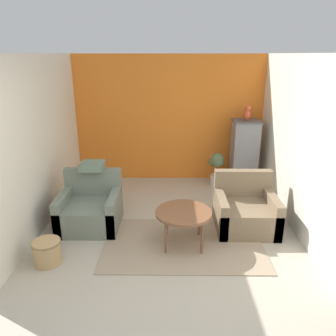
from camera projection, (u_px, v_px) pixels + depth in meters
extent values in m
plane|color=#B2A893|center=(166.00, 306.00, 3.33)|extent=(20.00, 20.00, 0.00)
cube|color=orange|center=(169.00, 119.00, 6.42)|extent=(3.76, 0.06, 2.44)
cube|color=silver|center=(39.00, 143.00, 4.68)|extent=(0.06, 3.67, 2.44)
cube|color=silver|center=(298.00, 144.00, 4.64)|extent=(0.06, 3.67, 2.44)
cube|color=gray|center=(183.00, 244.00, 4.42)|extent=(2.13, 1.35, 0.01)
cylinder|color=brown|center=(184.00, 213.00, 4.27)|extent=(0.74, 0.74, 0.04)
cylinder|color=brown|center=(166.00, 238.00, 4.14)|extent=(0.04, 0.04, 0.45)
cylinder|color=brown|center=(202.00, 238.00, 4.13)|extent=(0.04, 0.04, 0.45)
cylinder|color=brown|center=(166.00, 221.00, 4.57)|extent=(0.04, 0.04, 0.45)
cylinder|color=brown|center=(199.00, 221.00, 4.57)|extent=(0.04, 0.04, 0.45)
cube|color=slate|center=(90.00, 215.00, 4.82)|extent=(0.85, 0.81, 0.38)
cube|color=slate|center=(93.00, 181.00, 5.01)|extent=(0.85, 0.14, 0.41)
cube|color=slate|center=(65.00, 210.00, 4.80)|extent=(0.12, 0.81, 0.52)
cube|color=slate|center=(115.00, 210.00, 4.80)|extent=(0.12, 0.81, 0.52)
cube|color=#7A664C|center=(245.00, 217.00, 4.76)|extent=(0.85, 0.81, 0.38)
cube|color=#7A664C|center=(243.00, 183.00, 4.95)|extent=(0.85, 0.14, 0.41)
cube|color=#7A664C|center=(220.00, 212.00, 4.74)|extent=(0.12, 0.81, 0.52)
cube|color=#7A664C|center=(271.00, 212.00, 4.74)|extent=(0.12, 0.81, 0.52)
cube|color=#555559|center=(242.00, 183.00, 6.39)|extent=(0.45, 0.45, 0.10)
cube|color=gray|center=(244.00, 152.00, 6.18)|extent=(0.46, 0.46, 1.15)
cube|color=#555559|center=(247.00, 121.00, 5.99)|extent=(0.48, 0.48, 0.03)
ellipsoid|color=#D14C2D|center=(247.00, 115.00, 5.95)|extent=(0.13, 0.17, 0.21)
sphere|color=#D14C2D|center=(248.00, 108.00, 5.89)|extent=(0.11, 0.11, 0.11)
cone|color=gold|center=(248.00, 109.00, 5.84)|extent=(0.05, 0.05, 0.05)
cone|color=#D14C2D|center=(246.00, 115.00, 6.03)|extent=(0.07, 0.14, 0.18)
cylinder|color=beige|center=(216.00, 180.00, 6.34)|extent=(0.23, 0.23, 0.22)
cylinder|color=brown|center=(217.00, 170.00, 6.27)|extent=(0.03, 0.03, 0.21)
sphere|color=#566B47|center=(217.00, 160.00, 6.20)|extent=(0.27, 0.27, 0.27)
sphere|color=#566B47|center=(213.00, 162.00, 6.25)|extent=(0.16, 0.16, 0.16)
sphere|color=#566B47|center=(221.00, 162.00, 6.20)|extent=(0.15, 0.15, 0.15)
cylinder|color=tan|center=(47.00, 252.00, 3.98)|extent=(0.33, 0.33, 0.30)
cylinder|color=olive|center=(46.00, 242.00, 3.94)|extent=(0.34, 0.34, 0.02)
cube|color=slate|center=(92.00, 166.00, 4.92)|extent=(0.34, 0.34, 0.10)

